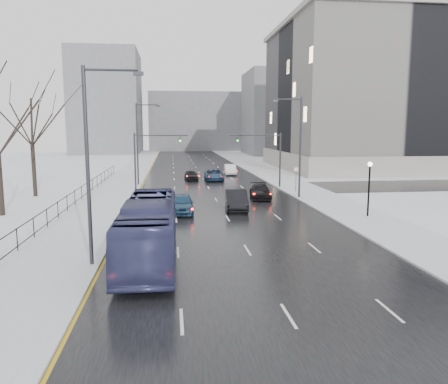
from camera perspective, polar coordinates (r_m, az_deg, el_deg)
name	(u,v)px	position (r m, az deg, el deg)	size (l,w,h in m)	color
road	(202,177)	(62.68, -2.89, 1.92)	(16.00, 150.00, 0.04)	black
cross_road	(209,189)	(50.81, -1.96, 0.42)	(130.00, 10.00, 0.04)	black
sidewalk_left	(128,178)	(62.84, -12.49, 1.80)	(5.00, 150.00, 0.16)	silver
sidewalk_right	(274,176)	(64.25, 6.50, 2.09)	(5.00, 150.00, 0.16)	silver
park_strip	(57,179)	(64.48, -20.92, 1.59)	(14.00, 150.00, 0.12)	white
tree_park_d	(3,217)	(39.23, -26.93, -2.88)	(8.75, 8.75, 12.50)	black
tree_park_e	(36,197)	(48.71, -23.38, -0.64)	(9.45, 9.45, 13.50)	black
iron_fence	(51,214)	(33.87, -21.69, -2.66)	(0.06, 70.00, 1.30)	black
streetlight_r_mid	(298,142)	(43.96, 9.65, 6.40)	(2.95, 0.25, 10.00)	#2D2D33
streetlight_l_near	(92,157)	(22.53, -16.87, 4.41)	(2.95, 0.25, 10.00)	#2D2D33
streetlight_l_far	(139,140)	(54.30, -11.03, 6.71)	(2.95, 0.25, 10.00)	#2D2D33
lamppost_r_mid	(369,181)	(35.81, 18.44, 1.37)	(0.36, 0.36, 4.28)	black
mast_signal_right	(271,153)	(51.54, 6.19, 5.05)	(6.10, 0.33, 6.50)	#2D2D33
mast_signal_left	(144,154)	(50.32, -10.35, 4.89)	(6.10, 0.33, 6.50)	#2D2D33
no_uturn_sign	(296,172)	(48.29, 9.40, 2.62)	(0.60, 0.06, 2.70)	#2D2D33
civic_building	(395,104)	(84.00, 21.43, 10.64)	(41.00, 31.00, 24.80)	gray
bldg_far_right	(291,113)	(121.57, 8.70, 10.13)	(24.00, 20.00, 22.00)	slate
bldg_far_left	(107,103)	(128.56, -15.04, 11.18)	(18.00, 22.00, 28.00)	slate
bldg_far_center	(197,122)	(142.39, -3.54, 9.13)	(30.00, 18.00, 18.00)	slate
bus	(149,230)	(23.67, -9.74, -4.86)	(2.73, 11.69, 3.26)	navy
sedan_center_near	(182,204)	(36.23, -5.53, -1.52)	(1.90, 4.72, 1.61)	navy
sedan_right_near	(236,200)	(37.62, 1.61, -1.03)	(1.81, 5.19, 1.71)	black
sedan_right_cross	(214,175)	(59.00, -1.31, 2.27)	(2.45, 5.31, 1.48)	navy
sedan_right_far	(260,192)	(43.78, 4.78, 0.07)	(1.96, 4.83, 1.40)	black
sedan_center_far	(191,175)	(59.19, -4.31, 2.20)	(1.59, 3.96, 1.35)	black
sedan_right_distant	(230,170)	(66.12, 0.82, 2.96)	(1.64, 4.70, 1.55)	white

